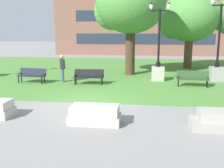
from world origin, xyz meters
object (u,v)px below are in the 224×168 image
(park_bench_near_right, at_px, (32,75))
(person_bystander_near_lawn, at_px, (62,67))
(concrete_block_right, at_px, (221,121))
(concrete_block_left, at_px, (95,115))
(park_bench_far_right, at_px, (193,78))
(park_bench_near_left, at_px, (89,76))
(lamp_post_center, at_px, (217,65))
(lamp_post_left, at_px, (158,65))

(park_bench_near_right, xyz_separation_m, person_bystander_near_lawn, (1.79, 0.52, 0.44))
(concrete_block_right, bearing_deg, concrete_block_left, 179.29)
(concrete_block_right, xyz_separation_m, person_bystander_near_lawn, (-7.72, 7.27, 0.68))
(person_bystander_near_lawn, bearing_deg, park_bench_far_right, -2.81)
(concrete_block_right, bearing_deg, park_bench_near_left, 131.18)
(concrete_block_left, distance_m, concrete_block_right, 4.23)
(lamp_post_center, relative_size, person_bystander_near_lawn, 3.06)
(concrete_block_left, distance_m, lamp_post_center, 10.91)
(lamp_post_left, distance_m, person_bystander_near_lawn, 6.16)
(concrete_block_right, height_order, lamp_post_center, lamp_post_center)
(park_bench_far_right, relative_size, lamp_post_center, 0.35)
(park_bench_far_right, bearing_deg, lamp_post_center, 48.29)
(park_bench_near_left, bearing_deg, concrete_block_left, -75.97)
(concrete_block_right, distance_m, lamp_post_center, 9.20)
(concrete_block_left, relative_size, concrete_block_right, 0.94)
(concrete_block_right, xyz_separation_m, park_bench_far_right, (0.22, 6.88, 0.23))
(person_bystander_near_lawn, bearing_deg, concrete_block_right, -43.28)
(concrete_block_right, bearing_deg, park_bench_near_right, 144.65)
(park_bench_near_left, xyz_separation_m, lamp_post_left, (4.20, 1.85, 0.48))
(park_bench_near_left, xyz_separation_m, park_bench_near_right, (-3.61, -0.00, 0.00))
(park_bench_near_right, xyz_separation_m, lamp_post_left, (7.81, 1.85, 0.48))
(park_bench_far_right, height_order, person_bystander_near_lawn, person_bystander_near_lawn)
(park_bench_near_right, relative_size, person_bystander_near_lawn, 1.08)
(park_bench_near_right, relative_size, park_bench_far_right, 1.01)
(person_bystander_near_lawn, bearing_deg, lamp_post_left, 12.48)
(concrete_block_left, distance_m, person_bystander_near_lawn, 8.05)
(park_bench_near_left, distance_m, park_bench_far_right, 6.13)
(park_bench_near_left, distance_m, person_bystander_near_lawn, 1.94)
(park_bench_far_right, bearing_deg, park_bench_near_left, -178.77)
(park_bench_near_right, bearing_deg, lamp_post_left, 13.35)
(park_bench_near_right, relative_size, lamp_post_center, 0.35)
(concrete_block_right, height_order, lamp_post_left, lamp_post_left)
(concrete_block_left, xyz_separation_m, lamp_post_left, (2.53, 8.55, 0.72))
(park_bench_far_right, distance_m, lamp_post_center, 2.80)
(lamp_post_left, bearing_deg, person_bystander_near_lawn, -167.52)
(concrete_block_left, xyz_separation_m, park_bench_near_right, (-5.28, 6.70, 0.23))
(concrete_block_left, bearing_deg, concrete_block_right, -0.71)
(concrete_block_left, relative_size, park_bench_far_right, 0.98)
(concrete_block_left, distance_m, park_bench_near_right, 8.53)
(park_bench_near_right, height_order, lamp_post_left, lamp_post_left)
(concrete_block_right, height_order, park_bench_near_left, park_bench_near_left)
(park_bench_near_left, distance_m, lamp_post_left, 4.62)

